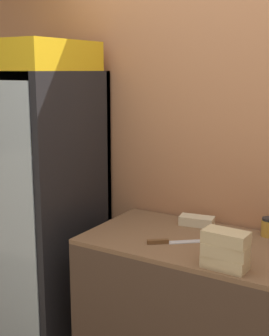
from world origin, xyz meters
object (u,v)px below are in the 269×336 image
object	(u,v)px
chefs_knife	(169,242)
condiment_jar	(269,227)
sandwich_stack_bottom	(225,262)
beverage_cooler	(46,183)
sandwich_stack_top	(226,237)
sandwich_stack_middle	(225,250)
sandwich_flat_left	(197,221)

from	to	relation	value
chefs_knife	condiment_jar	xyz separation A→B (m)	(0.43, 0.39, 0.04)
sandwich_stack_bottom	chefs_knife	bearing A→B (deg)	157.00
beverage_cooler	sandwich_stack_bottom	xyz separation A→B (m)	(1.37, -0.30, -0.14)
sandwich_stack_top	sandwich_stack_middle	bearing A→B (deg)	0.00
sandwich_flat_left	chefs_knife	bearing A→B (deg)	-90.93
sandwich_flat_left	condiment_jar	size ratio (longest dim) A/B	2.05
sandwich_flat_left	condiment_jar	xyz separation A→B (m)	(0.42, 0.04, 0.02)
chefs_knife	sandwich_flat_left	bearing A→B (deg)	89.07
sandwich_flat_left	condiment_jar	distance (m)	0.42
sandwich_stack_middle	sandwich_stack_top	bearing A→B (deg)	0.00
sandwich_stack_bottom	sandwich_stack_middle	distance (m)	0.06
beverage_cooler	sandwich_stack_bottom	bearing A→B (deg)	-12.42
sandwich_stack_middle	sandwich_stack_top	xyz separation A→B (m)	(0.00, 0.00, 0.06)
sandwich_stack_bottom	beverage_cooler	bearing A→B (deg)	167.58
sandwich_stack_top	sandwich_flat_left	distance (m)	0.64
sandwich_stack_top	beverage_cooler	bearing A→B (deg)	167.58
sandwich_stack_bottom	condiment_jar	size ratio (longest dim) A/B	2.02
sandwich_flat_left	chefs_knife	distance (m)	0.35
sandwich_stack_top	condiment_jar	world-z (taller)	sandwich_stack_top
sandwich_stack_middle	sandwich_stack_top	world-z (taller)	sandwich_stack_top
beverage_cooler	condiment_jar	xyz separation A→B (m)	(1.42, 0.24, -0.12)
sandwich_stack_top	sandwich_stack_bottom	bearing A→B (deg)	0.00
condiment_jar	chefs_knife	bearing A→B (deg)	-137.74
beverage_cooler	condiment_jar	distance (m)	1.45
sandwich_stack_middle	condiment_jar	xyz separation A→B (m)	(0.05, 0.54, -0.04)
sandwich_stack_top	chefs_knife	distance (m)	0.43
sandwich_stack_middle	condiment_jar	distance (m)	0.55
sandwich_stack_middle	chefs_knife	size ratio (longest dim) A/B	0.75
condiment_jar	sandwich_stack_middle	bearing A→B (deg)	-95.43
sandwich_stack_top	sandwich_flat_left	xyz separation A→B (m)	(-0.37, 0.51, -0.13)
beverage_cooler	sandwich_stack_top	bearing A→B (deg)	-12.42
sandwich_stack_middle	chefs_knife	distance (m)	0.41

